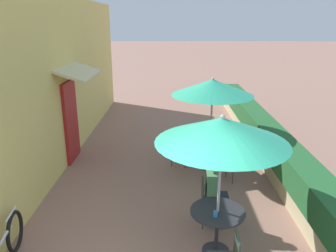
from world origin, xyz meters
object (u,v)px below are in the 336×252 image
patio_umbrella_mid (213,87)px  cafe_chair_mid_back (226,160)px  seated_patron_near_left (215,190)px  cafe_chair_mid_right (179,147)px  cafe_chair_near_left (209,198)px  cafe_chair_mid_left (226,140)px  patio_table_mid (210,147)px  coffee_cup_near (216,214)px  patio_umbrella_near (222,130)px  patio_table_near (217,221)px

patio_umbrella_mid → cafe_chair_mid_back: size_ratio=2.64×
seated_patron_near_left → cafe_chair_mid_right: 2.59m
cafe_chair_near_left → cafe_chair_mid_left: same height
cafe_chair_near_left → patio_table_mid: 2.42m
seated_patron_near_left → coffee_cup_near: (-0.12, -0.92, 0.10)m
coffee_cup_near → patio_table_mid: bearing=84.9°
seated_patron_near_left → coffee_cup_near: seated_patron_near_left is taller
patio_umbrella_near → cafe_chair_near_left: patio_umbrella_near is taller
patio_table_near → coffee_cup_near: coffee_cup_near is taller
seated_patron_near_left → patio_umbrella_mid: 2.78m
coffee_cup_near → patio_table_mid: size_ratio=0.10×
cafe_chair_mid_left → patio_umbrella_near: bearing=33.4°
cafe_chair_near_left → cafe_chair_mid_right: bearing=-167.3°
cafe_chair_near_left → cafe_chair_mid_right: same height
cafe_chair_near_left → patio_umbrella_mid: (0.29, 2.40, 1.55)m
patio_table_near → patio_table_mid: same height
coffee_cup_near → patio_umbrella_mid: 3.58m
seated_patron_near_left → patio_table_mid: size_ratio=1.46×
cafe_chair_mid_left → coffee_cup_near: bearing=33.0°
coffee_cup_near → patio_umbrella_mid: bearing=84.9°
patio_table_near → cafe_chair_mid_right: (-0.52, 3.29, -0.05)m
cafe_chair_near_left → cafe_chair_mid_right: size_ratio=1.00×
coffee_cup_near → patio_umbrella_near: bearing=70.1°
cafe_chair_mid_left → patio_table_near: bearing=33.4°
coffee_cup_near → cafe_chair_mid_back: size_ratio=0.10×
cafe_chair_near_left → patio_table_mid: size_ratio=1.01×
patio_umbrella_near → patio_umbrella_mid: same height
cafe_chair_near_left → patio_umbrella_mid: size_ratio=0.38×
patio_table_near → patio_umbrella_mid: patio_umbrella_mid is taller
patio_table_mid → cafe_chair_mid_back: 0.77m
patio_umbrella_near → cafe_chair_near_left: (-0.05, 0.77, -1.55)m
cafe_chair_mid_back → patio_umbrella_mid: bearing=5.7°
seated_patron_near_left → cafe_chair_mid_back: seated_patron_near_left is taller
patio_umbrella_near → patio_table_mid: 3.52m
patio_umbrella_mid → patio_umbrella_near: bearing=-94.3°
patio_table_near → patio_umbrella_mid: bearing=85.7°
coffee_cup_near → cafe_chair_mid_back: cafe_chair_mid_back is taller
coffee_cup_near → seated_patron_near_left: bearing=82.6°
cafe_chair_near_left → coffee_cup_near: cafe_chair_near_left is taller
patio_table_near → patio_umbrella_near: bearing=180.0°
patio_table_near → cafe_chair_near_left: 0.77m
seated_patron_near_left → cafe_chair_mid_left: size_ratio=1.44×
patio_table_mid → cafe_chair_mid_back: cafe_chair_mid_back is taller
cafe_chair_near_left → cafe_chair_mid_left: (0.77, 3.01, 0.00)m
patio_table_near → cafe_chair_mid_left: size_ratio=0.99×
patio_umbrella_near → patio_umbrella_mid: 3.18m
cafe_chair_mid_left → cafe_chair_mid_back: bearing=35.7°
patio_umbrella_near → coffee_cup_near: (-0.06, -0.16, -1.27)m
patio_table_near → coffee_cup_near: bearing=-109.9°
patio_umbrella_near → cafe_chair_mid_left: 4.15m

